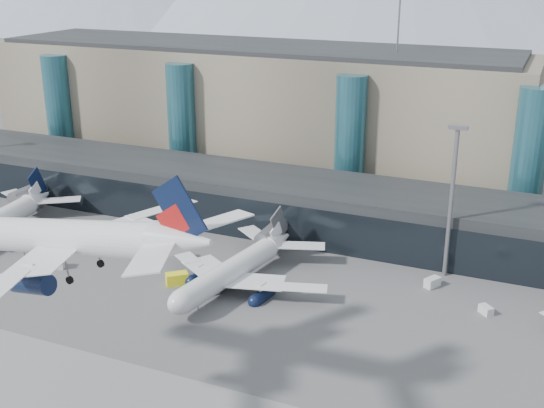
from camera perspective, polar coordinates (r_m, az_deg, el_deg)
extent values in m
plane|color=#515154|center=(88.50, -11.92, -14.99)|extent=(900.00, 900.00, 0.00)
cube|color=black|center=(132.16, 2.27, -0.02)|extent=(170.00, 18.00, 10.00)
cube|color=black|center=(124.78, 0.79, -1.73)|extent=(170.00, 0.40, 8.00)
cylinder|color=slate|center=(151.63, -19.12, 1.19)|extent=(2.80, 14.00, 2.80)
cube|color=slate|center=(152.56, -18.99, 0.12)|extent=(1.20, 1.20, 2.40)
cylinder|color=slate|center=(122.91, 0.41, -1.98)|extent=(2.80, 14.00, 2.80)
cube|color=slate|center=(124.05, 0.41, -3.26)|extent=(1.20, 1.20, 2.40)
cube|color=gray|center=(167.21, -1.77, 7.81)|extent=(130.00, 30.00, 30.00)
cube|color=black|center=(164.67, -1.83, 13.09)|extent=(123.50, 28.00, 1.00)
cylinder|color=#265D6C|center=(178.32, -17.37, 7.35)|extent=(6.40, 6.40, 28.00)
cylinder|color=#265D6C|center=(158.21, -7.54, 6.58)|extent=(6.40, 6.40, 28.00)
cylinder|color=#265D6C|center=(142.46, 6.53, 5.13)|extent=(6.40, 6.40, 28.00)
cylinder|color=#265D6C|center=(137.03, 20.67, 3.37)|extent=(6.40, 6.40, 28.00)
cylinder|color=slate|center=(152.52, 10.58, 15.07)|extent=(0.40, 0.40, 16.00)
cylinder|color=slate|center=(113.47, 14.73, -0.08)|extent=(0.70, 0.70, 25.00)
cube|color=slate|center=(109.91, 15.31, 6.21)|extent=(3.00, 1.20, 0.60)
cylinder|color=silver|center=(77.58, -15.57, -1.89)|extent=(24.81, 6.61, 4.06)
ellipsoid|color=silver|center=(86.29, -21.42, -0.35)|extent=(6.08, 4.64, 4.06)
cone|color=silver|center=(67.94, -5.98, -4.21)|extent=(7.39, 4.77, 4.06)
cube|color=silver|center=(71.22, -19.39, -4.90)|extent=(11.33, 18.50, 0.20)
cylinder|color=#0B1533|center=(74.28, -18.74, -5.54)|extent=(5.11, 2.74, 2.23)
cube|color=silver|center=(64.30, -8.49, -5.58)|extent=(6.66, 9.76, 0.16)
cube|color=silver|center=(82.68, -10.46, -0.61)|extent=(14.12, 18.08, 0.20)
cylinder|color=#0B1533|center=(82.81, -12.03, -2.23)|extent=(5.11, 2.74, 2.23)
cube|color=silver|center=(71.57, -3.74, -2.68)|extent=(8.00, 9.51, 0.16)
cube|color=#0B1533|center=(66.50, -5.83, -1.72)|extent=(6.06, 0.88, 7.15)
cube|color=#A51514|center=(67.52, -6.53, -2.51)|extent=(4.07, 0.71, 3.91)
cylinder|color=slate|center=(84.50, -19.58, -2.45)|extent=(0.16, 0.16, 3.25)
cylinder|color=black|center=(85.02, -19.47, -3.34)|extent=(0.74, 0.33, 0.72)
cylinder|color=black|center=(76.90, -15.98, -5.43)|extent=(0.96, 0.46, 0.93)
cylinder|color=black|center=(80.03, -13.55, -4.18)|extent=(0.96, 0.46, 0.93)
cone|color=silver|center=(149.24, -18.57, 1.12)|extent=(4.66, 7.19, 3.95)
cube|color=silver|center=(134.38, -18.83, -1.35)|extent=(17.54, 13.77, 0.20)
cylinder|color=#0B1533|center=(135.24, -19.77, -2.24)|extent=(2.68, 4.97, 2.17)
cube|color=silver|center=(146.53, -17.06, 1.03)|extent=(9.23, 7.79, 0.16)
cube|color=silver|center=(151.93, -20.05, 1.35)|extent=(9.48, 6.44, 0.16)
cube|color=#0B1533|center=(148.57, -18.63, 2.31)|extent=(0.88, 5.88, 6.95)
cube|color=silver|center=(148.13, -18.80, 1.76)|extent=(0.70, 3.95, 3.80)
cylinder|color=black|center=(138.60, -20.92, -2.43)|extent=(0.45, 0.93, 0.90)
cylinder|color=silver|center=(109.68, -3.03, -4.81)|extent=(7.46, 23.05, 3.77)
ellipsoid|color=silver|center=(101.62, -6.78, -7.04)|extent=(4.59, 5.82, 3.77)
cone|color=silver|center=(120.76, 1.01, -2.29)|extent=(4.79, 7.03, 3.77)
cube|color=silver|center=(107.08, 1.05, -5.79)|extent=(17.13, 9.67, 0.19)
cylinder|color=#0B1533|center=(107.87, -0.21, -6.72)|extent=(2.79, 4.83, 2.07)
cube|color=silver|center=(118.55, 2.88, -2.65)|extent=(9.04, 5.76, 0.15)
cube|color=silver|center=(115.63, -5.83, -3.88)|extent=(16.52, 13.75, 0.19)
cylinder|color=#0B1533|center=(114.38, -5.43, -5.20)|extent=(2.79, 4.83, 2.07)
cube|color=silver|center=(122.97, -0.79, -1.78)|extent=(8.68, 7.72, 0.15)
cube|color=slate|center=(119.92, 1.10, -0.91)|extent=(1.15, 5.59, 6.63)
cube|color=silver|center=(119.55, 0.85, -1.56)|extent=(0.88, 3.76, 3.63)
cylinder|color=slate|center=(105.07, -5.55, -7.53)|extent=(0.15, 0.15, 3.01)
cylinder|color=black|center=(105.69, -5.52, -8.17)|extent=(0.35, 0.70, 0.67)
cylinder|color=black|center=(110.85, -1.74, -6.67)|extent=(0.47, 0.90, 0.86)
cylinder|color=black|center=(113.22, -3.64, -6.11)|extent=(0.47, 0.90, 0.86)
cube|color=silver|center=(122.48, -17.67, -4.75)|extent=(3.52, 2.71, 1.75)
cube|color=yellow|center=(131.62, -9.99, -2.38)|extent=(1.89, 2.81, 1.53)
cube|color=#4A4B4F|center=(109.52, -5.28, -6.68)|extent=(4.56, 4.35, 2.30)
cube|color=silver|center=(113.44, 13.27, -6.39)|extent=(2.57, 3.06, 1.54)
cube|color=#4A4B4F|center=(148.77, -21.38, -0.78)|extent=(2.53, 3.70, 1.89)
cube|color=silver|center=(107.44, 17.46, -8.45)|extent=(2.44, 2.43, 1.27)
cube|color=yellow|center=(112.25, -7.96, -6.20)|extent=(3.86, 3.67, 1.94)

